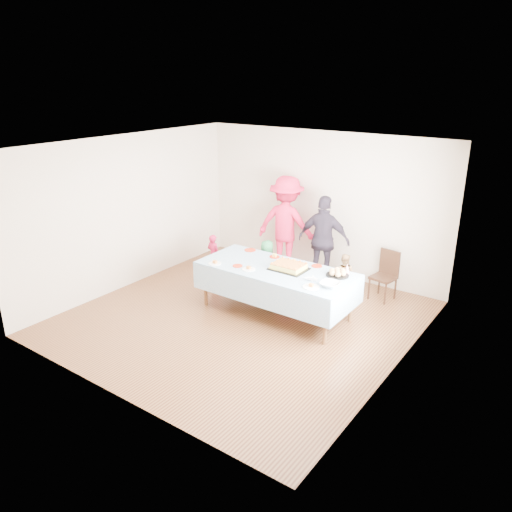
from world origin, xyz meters
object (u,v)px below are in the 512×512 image
(birthday_cake, at_px, (289,267))
(adult_left, at_px, (286,224))
(dining_chair, at_px, (386,272))
(party_table, at_px, (276,271))

(birthday_cake, height_order, adult_left, adult_left)
(dining_chair, distance_m, adult_left, 2.17)
(adult_left, bearing_deg, dining_chair, 168.19)
(birthday_cake, distance_m, adult_left, 2.00)
(birthday_cake, height_order, dining_chair, birthday_cake)
(party_table, relative_size, birthday_cake, 4.48)
(birthday_cake, xyz_separation_m, dining_chair, (1.02, 1.50, -0.35))
(birthday_cake, relative_size, adult_left, 0.30)
(dining_chair, bearing_deg, adult_left, -174.76)
(adult_left, bearing_deg, party_table, 110.20)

